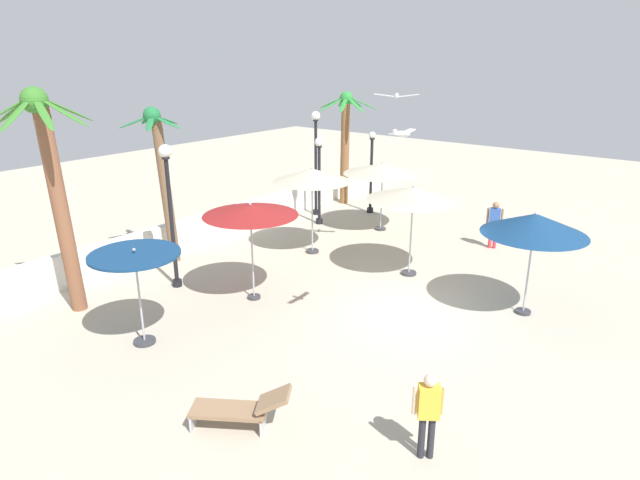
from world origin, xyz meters
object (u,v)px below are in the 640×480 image
lounge_chair_0 (241,408)px  palm_tree_1 (345,135)px  patio_umbrella_1 (135,262)px  seagull_1 (397,96)px  patio_umbrella_5 (250,211)px  patio_umbrella_0 (383,169)px  seagull_0 (402,133)px  patio_umbrella_3 (535,224)px  lamp_post_0 (170,201)px  lamp_post_1 (371,170)px  patio_umbrella_2 (413,194)px  patio_umbrella_4 (312,176)px  palm_tree_2 (162,171)px  guest_1 (428,408)px  lamp_post_2 (316,153)px  palm_tree_0 (54,181)px  guest_0 (494,220)px  lamp_post_3 (319,172)px

lounge_chair_0 → palm_tree_1: bearing=29.0°
patio_umbrella_1 → seagull_1: bearing=-12.7°
patio_umbrella_5 → palm_tree_1: 10.94m
patio_umbrella_0 → seagull_0: (-8.00, -5.31, 2.66)m
patio_umbrella_3 → lamp_post_0: (-4.57, 8.73, 0.13)m
lamp_post_1 → seagull_0: 12.47m
patio_umbrella_3 → seagull_0: (-4.14, 1.60, 2.60)m
seagull_0 → patio_umbrella_0: bearing=33.6°
patio_umbrella_2 → patio_umbrella_4: patio_umbrella_4 is taller
palm_tree_2 → guest_1: 11.70m
lamp_post_2 → lounge_chair_0: 14.39m
lounge_chair_0 → lamp_post_2: bearing=32.9°
lamp_post_1 → lamp_post_2: (-1.69, 1.67, 0.79)m
lounge_chair_0 → guest_1: bearing=-65.6°
lounge_chair_0 → palm_tree_0: bearing=85.1°
palm_tree_2 → seagull_0: 9.20m
patio_umbrella_4 → guest_0: 6.63m
patio_umbrella_4 → lounge_chair_0: patio_umbrella_4 is taller
lamp_post_1 → palm_tree_0: bearing=175.6°
patio_umbrella_4 → palm_tree_2: bearing=139.1°
patio_umbrella_1 → seagull_1: (8.19, -1.85, 3.31)m
patio_umbrella_5 → palm_tree_1: size_ratio=0.56×
lounge_chair_0 → palm_tree_2: bearing=60.6°
patio_umbrella_0 → lounge_chair_0: bearing=-159.6°
patio_umbrella_3 → palm_tree_0: (-7.34, 9.58, 1.09)m
palm_tree_1 → lamp_post_2: bearing=-175.5°
lamp_post_0 → lamp_post_1: bearing=-0.8°
guest_1 → palm_tree_2: bearing=74.3°
patio_umbrella_4 → seagull_1: seagull_1 is taller
lounge_chair_0 → seagull_1: bearing=14.0°
lamp_post_1 → patio_umbrella_2: bearing=-137.0°
patio_umbrella_3 → patio_umbrella_0: bearing=60.8°
patio_umbrella_2 → lamp_post_2: size_ratio=0.66×
patio_umbrella_5 → lounge_chair_0: (-4.18, -3.80, -2.18)m
lamp_post_2 → guest_1: size_ratio=2.66×
palm_tree_2 → guest_0: (7.93, -7.90, -2.04)m
patio_umbrella_1 → lamp_post_3: lamp_post_3 is taller
patio_umbrella_5 → lamp_post_1: bearing=13.4°
patio_umbrella_1 → palm_tree_2: palm_tree_2 is taller
patio_umbrella_5 → palm_tree_2: bearing=85.4°
guest_1 → lamp_post_2: bearing=45.7°
palm_tree_0 → palm_tree_2: bearing=13.8°
patio_umbrella_4 → lamp_post_0: bearing=164.3°
lamp_post_3 → lounge_chair_0: (-10.96, -6.78, -1.71)m
patio_umbrella_2 → lamp_post_0: bearing=135.5°
patio_umbrella_1 → guest_0: bearing=-18.8°
palm_tree_2 → seagull_1: bearing=-52.5°
patio_umbrella_0 → lounge_chair_0: (-11.81, -4.38, -2.03)m
lamp_post_2 → seagull_0: size_ratio=4.78×
lamp_post_1 → palm_tree_2: bearing=167.9°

